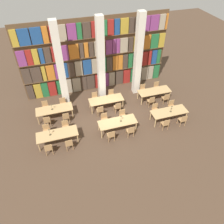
# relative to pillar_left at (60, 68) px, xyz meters

# --- Properties ---
(ground_plane) EXTENTS (40.00, 40.00, 0.00)m
(ground_plane) POSITION_rel_pillar_left_xyz_m (2.68, -2.45, -3.00)
(ground_plane) COLOR #4C3828
(bookshelf_bank) EXTENTS (10.75, 0.35, 5.50)m
(bookshelf_bank) POSITION_rel_pillar_left_xyz_m (2.66, 1.37, -0.39)
(bookshelf_bank) COLOR brown
(bookshelf_bank) RESTS_ON ground_plane
(pillar_left) EXTENTS (0.47, 0.47, 6.00)m
(pillar_left) POSITION_rel_pillar_left_xyz_m (0.00, 0.00, 0.00)
(pillar_left) COLOR silver
(pillar_left) RESTS_ON ground_plane
(pillar_center) EXTENTS (0.47, 0.47, 6.00)m
(pillar_center) POSITION_rel_pillar_left_xyz_m (2.68, 0.00, 0.00)
(pillar_center) COLOR silver
(pillar_center) RESTS_ON ground_plane
(pillar_right) EXTENTS (0.47, 0.47, 6.00)m
(pillar_right) POSITION_rel_pillar_left_xyz_m (5.37, 0.00, 0.00)
(pillar_right) COLOR silver
(pillar_right) RESTS_ON ground_plane
(reading_table_0) EXTENTS (2.39, 0.89, 0.74)m
(reading_table_0) POSITION_rel_pillar_left_xyz_m (-0.97, -3.56, -2.33)
(reading_table_0) COLOR tan
(reading_table_0) RESTS_ON ground_plane
(chair_0) EXTENTS (0.42, 0.40, 0.89)m
(chair_0) POSITION_rel_pillar_left_xyz_m (-1.56, -4.29, -2.51)
(chair_0) COLOR tan
(chair_0) RESTS_ON ground_plane
(chair_1) EXTENTS (0.42, 0.40, 0.89)m
(chair_1) POSITION_rel_pillar_left_xyz_m (-1.56, -2.83, -2.51)
(chair_1) COLOR tan
(chair_1) RESTS_ON ground_plane
(chair_2) EXTENTS (0.42, 0.40, 0.89)m
(chair_2) POSITION_rel_pillar_left_xyz_m (-0.41, -4.29, -2.51)
(chair_2) COLOR tan
(chair_2) RESTS_ON ground_plane
(chair_3) EXTENTS (0.42, 0.40, 0.89)m
(chair_3) POSITION_rel_pillar_left_xyz_m (-0.41, -2.83, -2.51)
(chair_3) COLOR tan
(chair_3) RESTS_ON ground_plane
(desk_lamp_0) EXTENTS (0.14, 0.14, 0.50)m
(desk_lamp_0) POSITION_rel_pillar_left_xyz_m (-1.35, -3.53, -1.92)
(desk_lamp_0) COLOR brown
(desk_lamp_0) RESTS_ON reading_table_0
(reading_table_1) EXTENTS (2.39, 0.89, 0.74)m
(reading_table_1) POSITION_rel_pillar_left_xyz_m (2.72, -3.62, -2.33)
(reading_table_1) COLOR tan
(reading_table_1) RESTS_ON ground_plane
(chair_4) EXTENTS (0.42, 0.40, 0.89)m
(chair_4) POSITION_rel_pillar_left_xyz_m (2.09, -4.35, -2.51)
(chair_4) COLOR tan
(chair_4) RESTS_ON ground_plane
(chair_5) EXTENTS (0.42, 0.40, 0.89)m
(chair_5) POSITION_rel_pillar_left_xyz_m (2.09, -2.89, -2.51)
(chair_5) COLOR tan
(chair_5) RESTS_ON ground_plane
(chair_6) EXTENTS (0.42, 0.40, 0.89)m
(chair_6) POSITION_rel_pillar_left_xyz_m (3.32, -4.35, -2.51)
(chair_6) COLOR tan
(chair_6) RESTS_ON ground_plane
(chair_7) EXTENTS (0.42, 0.40, 0.89)m
(chair_7) POSITION_rel_pillar_left_xyz_m (3.32, -2.89, -2.51)
(chair_7) COLOR tan
(chair_7) RESTS_ON ground_plane
(desk_lamp_1) EXTENTS (0.14, 0.14, 0.48)m
(desk_lamp_1) POSITION_rel_pillar_left_xyz_m (2.94, -3.62, -1.94)
(desk_lamp_1) COLOR brown
(desk_lamp_1) RESTS_ON reading_table_1
(reading_table_2) EXTENTS (2.39, 0.89, 0.74)m
(reading_table_2) POSITION_rel_pillar_left_xyz_m (6.25, -3.68, -2.33)
(reading_table_2) COLOR tan
(reading_table_2) RESTS_ON ground_plane
(chair_8) EXTENTS (0.42, 0.40, 0.89)m
(chair_8) POSITION_rel_pillar_left_xyz_m (5.63, -4.41, -2.51)
(chair_8) COLOR tan
(chair_8) RESTS_ON ground_plane
(chair_9) EXTENTS (0.42, 0.40, 0.89)m
(chair_9) POSITION_rel_pillar_left_xyz_m (5.63, -2.95, -2.51)
(chair_9) COLOR tan
(chair_9) RESTS_ON ground_plane
(chair_10) EXTENTS (0.42, 0.40, 0.89)m
(chair_10) POSITION_rel_pillar_left_xyz_m (6.87, -4.41, -2.51)
(chair_10) COLOR tan
(chair_10) RESTS_ON ground_plane
(chair_11) EXTENTS (0.42, 0.40, 0.89)m
(chair_11) POSITION_rel_pillar_left_xyz_m (6.87, -2.95, -2.51)
(chair_11) COLOR tan
(chair_11) RESTS_ON ground_plane
(desk_lamp_2) EXTENTS (0.14, 0.14, 0.50)m
(desk_lamp_2) POSITION_rel_pillar_left_xyz_m (6.33, -3.72, -1.92)
(desk_lamp_2) COLOR brown
(desk_lamp_2) RESTS_ON reading_table_2
(reading_table_3) EXTENTS (2.39, 0.89, 0.74)m
(reading_table_3) POSITION_rel_pillar_left_xyz_m (-0.91, -1.24, -2.33)
(reading_table_3) COLOR tan
(reading_table_3) RESTS_ON ground_plane
(chair_12) EXTENTS (0.42, 0.40, 0.89)m
(chair_12) POSITION_rel_pillar_left_xyz_m (-1.47, -1.96, -2.51)
(chair_12) COLOR tan
(chair_12) RESTS_ON ground_plane
(chair_13) EXTENTS (0.42, 0.40, 0.89)m
(chair_13) POSITION_rel_pillar_left_xyz_m (-1.47, -0.51, -2.51)
(chair_13) COLOR tan
(chair_13) RESTS_ON ground_plane
(chair_14) EXTENTS (0.42, 0.40, 0.89)m
(chair_14) POSITION_rel_pillar_left_xyz_m (-0.27, -1.96, -2.51)
(chair_14) COLOR tan
(chair_14) RESTS_ON ground_plane
(chair_15) EXTENTS (0.42, 0.40, 0.89)m
(chair_15) POSITION_rel_pillar_left_xyz_m (-0.27, -0.51, -2.51)
(chair_15) COLOR tan
(chair_15) RESTS_ON ground_plane
(desk_lamp_3) EXTENTS (0.14, 0.14, 0.44)m
(desk_lamp_3) POSITION_rel_pillar_left_xyz_m (-1.03, -1.25, -1.96)
(desk_lamp_3) COLOR brown
(desk_lamp_3) RESTS_ON reading_table_3
(reading_table_4) EXTENTS (2.39, 0.89, 0.74)m
(reading_table_4) POSITION_rel_pillar_left_xyz_m (2.66, -1.25, -2.33)
(reading_table_4) COLOR tan
(reading_table_4) RESTS_ON ground_plane
(chair_16) EXTENTS (0.42, 0.40, 0.89)m
(chair_16) POSITION_rel_pillar_left_xyz_m (2.02, -1.98, -2.51)
(chair_16) COLOR tan
(chair_16) RESTS_ON ground_plane
(chair_17) EXTENTS (0.42, 0.40, 0.89)m
(chair_17) POSITION_rel_pillar_left_xyz_m (2.02, -0.52, -2.51)
(chair_17) COLOR tan
(chair_17) RESTS_ON ground_plane
(chair_18) EXTENTS (0.42, 0.40, 0.89)m
(chair_18) POSITION_rel_pillar_left_xyz_m (3.27, -1.98, -2.51)
(chair_18) COLOR tan
(chair_18) RESTS_ON ground_plane
(chair_19) EXTENTS (0.42, 0.40, 0.89)m
(chair_19) POSITION_rel_pillar_left_xyz_m (3.27, -0.52, -2.51)
(chair_19) COLOR tan
(chair_19) RESTS_ON ground_plane
(reading_table_5) EXTENTS (2.39, 0.89, 0.74)m
(reading_table_5) POSITION_rel_pillar_left_xyz_m (6.31, -1.30, -2.33)
(reading_table_5) COLOR tan
(reading_table_5) RESTS_ON ground_plane
(chair_20) EXTENTS (0.42, 0.40, 0.89)m
(chair_20) POSITION_rel_pillar_left_xyz_m (5.74, -2.03, -2.51)
(chair_20) COLOR tan
(chair_20) RESTS_ON ground_plane
(chair_21) EXTENTS (0.42, 0.40, 0.89)m
(chair_21) POSITION_rel_pillar_left_xyz_m (5.74, -0.57, -2.51)
(chair_21) COLOR tan
(chair_21) RESTS_ON ground_plane
(chair_22) EXTENTS (0.42, 0.40, 0.89)m
(chair_22) POSITION_rel_pillar_left_xyz_m (6.88, -2.03, -2.51)
(chair_22) COLOR tan
(chair_22) RESTS_ON ground_plane
(chair_23) EXTENTS (0.42, 0.40, 0.89)m
(chair_23) POSITION_rel_pillar_left_xyz_m (6.88, -0.57, -2.51)
(chair_23) COLOR tan
(chair_23) RESTS_ON ground_plane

